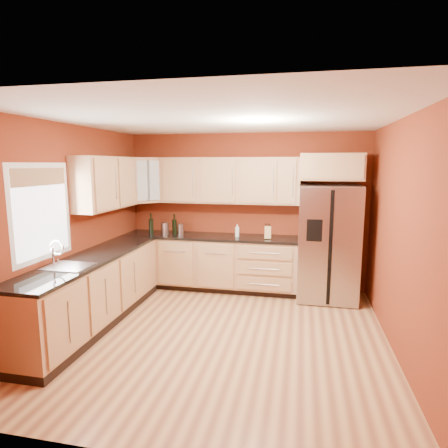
{
  "coord_description": "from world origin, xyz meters",
  "views": [
    {
      "loc": [
        0.93,
        -4.23,
        2.1
      ],
      "look_at": [
        -0.14,
        0.9,
        1.25
      ],
      "focal_mm": 30.0,
      "sensor_mm": 36.0,
      "label": 1
    }
  ],
  "objects_px": {
    "wine_bottle_a": "(174,224)",
    "soap_dispenser": "(237,231)",
    "knife_block": "(268,232)",
    "canister_left": "(181,229)",
    "refrigerator": "(328,243)"
  },
  "relations": [
    {
      "from": "canister_left",
      "to": "soap_dispenser",
      "type": "xyz_separation_m",
      "value": [
        0.98,
        -0.05,
        0.01
      ]
    },
    {
      "from": "wine_bottle_a",
      "to": "knife_block",
      "type": "relative_size",
      "value": 1.69
    },
    {
      "from": "refrigerator",
      "to": "canister_left",
      "type": "relative_size",
      "value": 10.29
    },
    {
      "from": "soap_dispenser",
      "to": "canister_left",
      "type": "bearing_deg",
      "value": 177.23
    },
    {
      "from": "canister_left",
      "to": "refrigerator",
      "type": "bearing_deg",
      "value": -2.7
    },
    {
      "from": "refrigerator",
      "to": "canister_left",
      "type": "height_order",
      "value": "refrigerator"
    },
    {
      "from": "wine_bottle_a",
      "to": "soap_dispenser",
      "type": "relative_size",
      "value": 1.69
    },
    {
      "from": "refrigerator",
      "to": "wine_bottle_a",
      "type": "bearing_deg",
      "value": 178.03
    },
    {
      "from": "wine_bottle_a",
      "to": "knife_block",
      "type": "height_order",
      "value": "wine_bottle_a"
    },
    {
      "from": "wine_bottle_a",
      "to": "soap_dispenser",
      "type": "xyz_separation_m",
      "value": [
        1.08,
        -0.02,
        -0.07
      ]
    },
    {
      "from": "wine_bottle_a",
      "to": "knife_block",
      "type": "bearing_deg",
      "value": -3.35
    },
    {
      "from": "wine_bottle_a",
      "to": "knife_block",
      "type": "distance_m",
      "value": 1.59
    },
    {
      "from": "canister_left",
      "to": "knife_block",
      "type": "bearing_deg",
      "value": -4.62
    },
    {
      "from": "canister_left",
      "to": "knife_block",
      "type": "distance_m",
      "value": 1.49
    },
    {
      "from": "canister_left",
      "to": "wine_bottle_a",
      "type": "xyz_separation_m",
      "value": [
        -0.1,
        -0.03,
        0.08
      ]
    }
  ]
}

